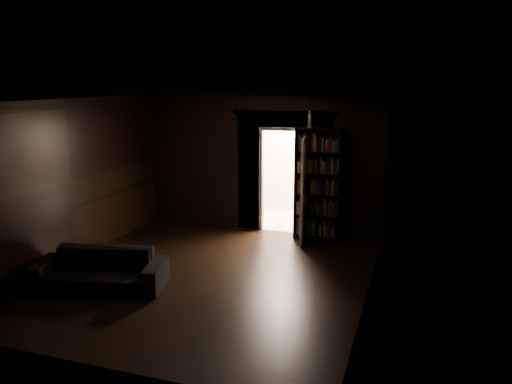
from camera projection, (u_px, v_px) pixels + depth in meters
ground at (208, 277)px, 8.03m from camera, size 5.50×5.50×0.00m
room_walls at (230, 163)px, 8.66m from camera, size 5.02×5.61×2.84m
kitchen_alcove at (297, 166)px, 11.19m from camera, size 2.20×1.80×2.60m
sofa at (99, 264)px, 7.55m from camera, size 2.10×1.27×0.75m
bookshelf at (318, 184)px, 9.77m from camera, size 0.95×0.53×2.20m
refrigerator at (324, 183)px, 11.24m from camera, size 0.89×0.85×1.65m
door at (304, 190)px, 9.63m from camera, size 0.15×0.85×2.05m
figurine at (310, 119)px, 9.49m from camera, size 0.13×0.13×0.33m
bottles at (324, 141)px, 10.94m from camera, size 0.65×0.10×0.26m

